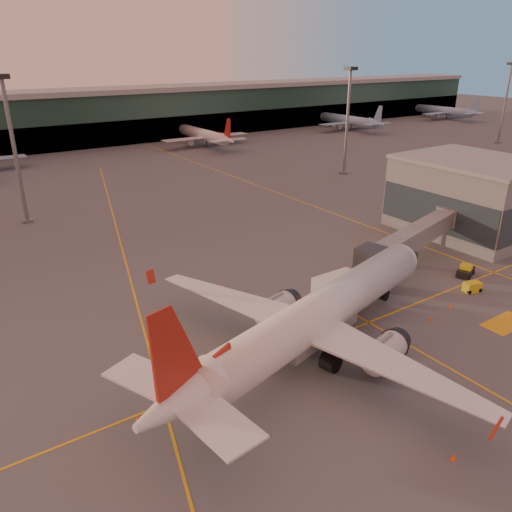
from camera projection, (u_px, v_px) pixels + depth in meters
ground at (370, 356)px, 51.29m from camera, size 600.00×600.00×0.00m
taxi_markings at (138, 243)px, 81.50m from camera, size 100.12×173.00×0.01m
terminal at (40, 121)px, 156.35m from camera, size 400.00×20.00×17.60m
gate_building at (471, 196)px, 84.36m from camera, size 18.40×22.40×12.60m
mast_west_near at (13, 140)px, 85.69m from camera, size 2.40×2.40×25.60m
mast_east_near at (348, 114)px, 121.57m from camera, size 2.40×2.40×25.60m
mast_east_far at (506, 97)px, 163.57m from camera, size 2.40×2.40×25.60m
distant_aircraft_row at (102, 157)px, 147.13m from camera, size 350.00×34.00×13.00m
main_airplane at (314, 319)px, 50.04m from camera, size 42.30×38.56×12.96m
jet_bridge at (420, 235)px, 72.08m from camera, size 27.64×9.77×6.25m
catering_truck at (336, 290)px, 59.92m from camera, size 5.70×2.60×4.41m
gpu_cart at (472, 287)px, 64.93m from camera, size 2.47×1.82×1.30m
pushback_tug at (466, 271)px, 69.45m from camera, size 3.60×2.70×1.65m
cone_nose at (450, 306)px, 60.81m from camera, size 0.44×0.44×0.56m
cone_tail at (138, 417)px, 42.41m from camera, size 0.41×0.41×0.52m
cone_wing_right at (453, 457)px, 38.27m from camera, size 0.45×0.45×0.57m
cone_wing_left at (223, 286)px, 66.03m from camera, size 0.46×0.46×0.59m
cone_fwd at (431, 318)px, 58.13m from camera, size 0.41×0.41×0.52m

